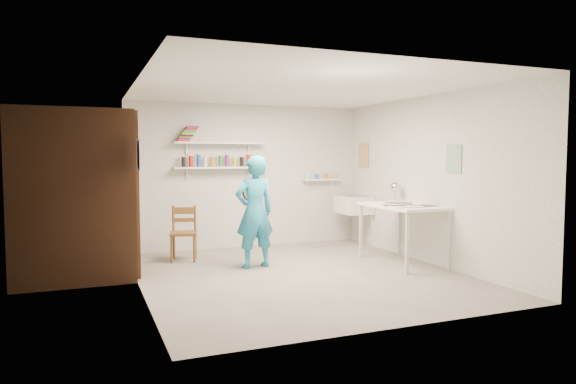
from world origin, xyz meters
name	(u,v)px	position (x,y,z in m)	size (l,w,h in m)	color
floor	(299,275)	(0.00, 0.00, -0.01)	(4.00, 4.50, 0.02)	slate
ceiling	(300,87)	(0.00, 0.00, 2.41)	(4.00, 4.50, 0.02)	silver
wall_back	(247,176)	(0.00, 2.26, 1.20)	(4.00, 0.02, 2.40)	silver
wall_front	(401,195)	(0.00, -2.26, 1.20)	(4.00, 0.02, 2.40)	silver
wall_left	(138,186)	(-2.01, 0.00, 1.20)	(0.02, 4.50, 2.40)	silver
wall_right	(429,180)	(2.01, 0.00, 1.20)	(0.02, 4.50, 2.40)	silver
doorway_recess	(132,196)	(-1.99, 1.05, 1.00)	(0.02, 0.90, 2.00)	black
corridor_box	(74,194)	(-2.70, 1.05, 1.05)	(1.40, 1.50, 2.10)	brown
door_lintel	(131,117)	(-1.97, 1.05, 2.05)	(0.06, 1.05, 0.10)	brown
door_jamb_near	(137,199)	(-1.97, 0.55, 1.00)	(0.06, 0.10, 2.00)	brown
door_jamb_far	(130,194)	(-1.97, 1.55, 1.00)	(0.06, 0.10, 2.00)	brown
shelf_lower	(220,168)	(-0.50, 2.13, 1.35)	(1.50, 0.22, 0.03)	white
shelf_upper	(220,143)	(-0.50, 2.13, 1.75)	(1.50, 0.22, 0.03)	white
ledge_shelf	(321,180)	(1.35, 2.17, 1.12)	(0.70, 0.14, 0.03)	white
poster_left	(139,155)	(-1.99, 0.05, 1.55)	(0.01, 0.28, 0.36)	#334C7F
poster_right_a	(364,155)	(1.99, 1.80, 1.55)	(0.01, 0.34, 0.42)	#995933
poster_right_b	(454,159)	(1.99, -0.55, 1.50)	(0.01, 0.30, 0.38)	#3F724C
belfast_sink	(354,205)	(1.75, 1.70, 0.70)	(0.48, 0.60, 0.30)	white
man	(255,212)	(-0.40, 0.63, 0.77)	(0.56, 0.37, 1.54)	teal
wall_clock	(251,192)	(-0.38, 0.85, 1.03)	(0.28, 0.28, 0.04)	beige
wooden_chair	(184,233)	(-1.24, 1.42, 0.41)	(0.38, 0.36, 0.81)	brown
work_table	(403,234)	(1.64, 0.08, 0.42)	(0.76, 1.27, 0.85)	white
desk_lamp	(396,187)	(1.85, 0.59, 1.07)	(0.16, 0.16, 0.16)	silver
spray_cans	(220,161)	(-0.50, 2.13, 1.45)	(1.34, 0.06, 0.17)	black
book_stack	(188,134)	(-1.02, 2.13, 1.89)	(0.34, 0.14, 0.25)	red
ledge_pots	(321,176)	(1.35, 2.17, 1.18)	(0.48, 0.07, 0.09)	silver
papers	(403,204)	(1.64, 0.08, 0.86)	(0.30, 0.22, 0.03)	silver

